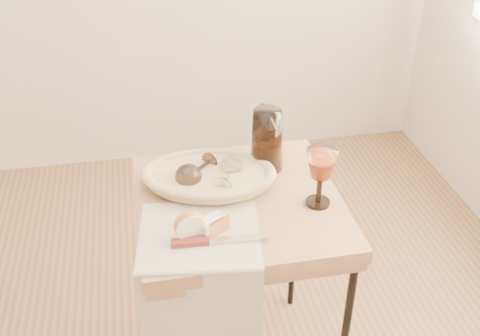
{
  "coord_description": "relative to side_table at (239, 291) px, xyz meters",
  "views": [
    {
      "loc": [
        0.2,
        -1.09,
        1.75
      ],
      "look_at": [
        0.45,
        0.22,
        0.88
      ],
      "focal_mm": 42.48,
      "sensor_mm": 36.0,
      "label": 1
    }
  ],
  "objects": [
    {
      "name": "goblet_lying_b",
      "position": [
        -0.02,
        0.06,
        0.43
      ],
      "size": [
        0.11,
        0.14,
        0.07
      ],
      "primitive_type": null,
      "rotation": [
        0.0,
        0.0,
        1.14
      ],
      "color": "white",
      "rests_on": "bread_basket"
    },
    {
      "name": "side_table",
      "position": [
        0.0,
        0.0,
        0.0
      ],
      "size": [
        0.6,
        0.6,
        0.76
      ],
      "primitive_type": null,
      "rotation": [
        0.0,
        0.0,
        0.0
      ],
      "color": "brown",
      "rests_on": "floor"
    },
    {
      "name": "wine_goblet",
      "position": [
        0.22,
        -0.07,
        0.47
      ],
      "size": [
        0.11,
        0.11,
        0.18
      ],
      "primitive_type": null,
      "rotation": [
        0.0,
        0.0,
        -0.24
      ],
      "color": "white",
      "rests_on": "side_table"
    },
    {
      "name": "bread_basket",
      "position": [
        -0.08,
        0.08,
        0.41
      ],
      "size": [
        0.4,
        0.31,
        0.05
      ],
      "primitive_type": null,
      "rotation": [
        0.0,
        0.0,
        -0.19
      ],
      "color": "tan",
      "rests_on": "side_table"
    },
    {
      "name": "apple_half",
      "position": [
        -0.16,
        -0.15,
        0.43
      ],
      "size": [
        0.09,
        0.06,
        0.08
      ],
      "primitive_type": "ellipsoid",
      "rotation": [
        0.0,
        0.0,
        0.16
      ],
      "color": "red",
      "rests_on": "tea_towel"
    },
    {
      "name": "goblet_lying_a",
      "position": [
        -0.11,
        0.1,
        0.43
      ],
      "size": [
        0.15,
        0.15,
        0.08
      ],
      "primitive_type": null,
      "rotation": [
        0.0,
        0.0,
        3.92
      ],
      "color": "#4F382D",
      "rests_on": "bread_basket"
    },
    {
      "name": "tea_towel",
      "position": [
        -0.14,
        -0.15,
        0.38
      ],
      "size": [
        0.36,
        0.33,
        0.01
      ],
      "primitive_type": "cube",
      "rotation": [
        0.0,
        0.0,
        -0.13
      ],
      "color": "beige",
      "rests_on": "side_table"
    },
    {
      "name": "pitcher",
      "position": [
        0.12,
        0.15,
        0.48
      ],
      "size": [
        0.16,
        0.23,
        0.24
      ],
      "primitive_type": null,
      "rotation": [
        0.0,
        0.0,
        0.05
      ],
      "color": "black",
      "rests_on": "side_table"
    },
    {
      "name": "table_knife",
      "position": [
        -0.1,
        -0.19,
        0.4
      ],
      "size": [
        0.26,
        0.04,
        0.02
      ],
      "primitive_type": null,
      "rotation": [
        0.0,
        0.0,
        -0.05
      ],
      "color": "silver",
      "rests_on": "tea_towel"
    },
    {
      "name": "apple_wedge",
      "position": [
        -0.1,
        -0.15,
        0.41
      ],
      "size": [
        0.08,
        0.07,
        0.05
      ],
      "primitive_type": "cube",
      "rotation": [
        0.0,
        0.0,
        0.55
      ],
      "color": "#FFF5CA",
      "rests_on": "tea_towel"
    }
  ]
}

